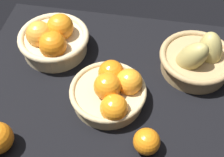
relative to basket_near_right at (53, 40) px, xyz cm
name	(u,v)px	position (x,y,z in cm)	size (l,w,h in cm)	color
market_tray	(109,98)	(-20.50, 14.36, -6.68)	(84.00, 72.00, 3.00)	black
basket_near_right	(53,40)	(0.00, 0.00, 0.00)	(22.43, 22.43, 12.69)	#D3BC8C
basket_near_left_pears	(197,59)	(-44.61, 0.10, -0.63)	(22.32, 22.32, 14.80)	tan
basket_center	(111,91)	(-21.46, 16.26, -0.92)	(21.50, 21.50, 11.09)	tan
loose_orange_back_gap	(147,142)	(-32.70, 29.57, -1.74)	(6.88, 6.88, 6.88)	orange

